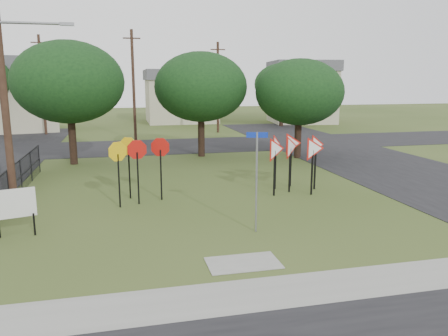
{
  "coord_description": "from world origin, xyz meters",
  "views": [
    {
      "loc": [
        -3.1,
        -13.27,
        4.96
      ],
      "look_at": [
        0.72,
        3.0,
        1.6
      ],
      "focal_mm": 35.0,
      "sensor_mm": 36.0,
      "label": 1
    }
  ],
  "objects_px": {
    "street_name_sign": "(256,176)",
    "info_board": "(15,205)",
    "stop_sign_cluster": "(136,156)",
    "yield_sign_cluster": "(294,149)"
  },
  "relations": [
    {
      "from": "street_name_sign",
      "to": "info_board",
      "type": "bearing_deg",
      "value": 170.3
    },
    {
      "from": "stop_sign_cluster",
      "to": "info_board",
      "type": "relative_size",
      "value": 1.68
    },
    {
      "from": "info_board",
      "to": "stop_sign_cluster",
      "type": "bearing_deg",
      "value": 39.29
    },
    {
      "from": "street_name_sign",
      "to": "yield_sign_cluster",
      "type": "bearing_deg",
      "value": 56.05
    },
    {
      "from": "street_name_sign",
      "to": "info_board",
      "type": "distance_m",
      "value": 7.81
    },
    {
      "from": "stop_sign_cluster",
      "to": "info_board",
      "type": "xyz_separation_m",
      "value": [
        -3.96,
        -3.24,
        -0.9
      ]
    },
    {
      "from": "yield_sign_cluster",
      "to": "street_name_sign",
      "type": "bearing_deg",
      "value": -123.95
    },
    {
      "from": "yield_sign_cluster",
      "to": "info_board",
      "type": "height_order",
      "value": "yield_sign_cluster"
    },
    {
      "from": "stop_sign_cluster",
      "to": "info_board",
      "type": "distance_m",
      "value": 5.2
    },
    {
      "from": "street_name_sign",
      "to": "info_board",
      "type": "xyz_separation_m",
      "value": [
        -7.65,
        1.31,
        -0.84
      ]
    }
  ]
}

